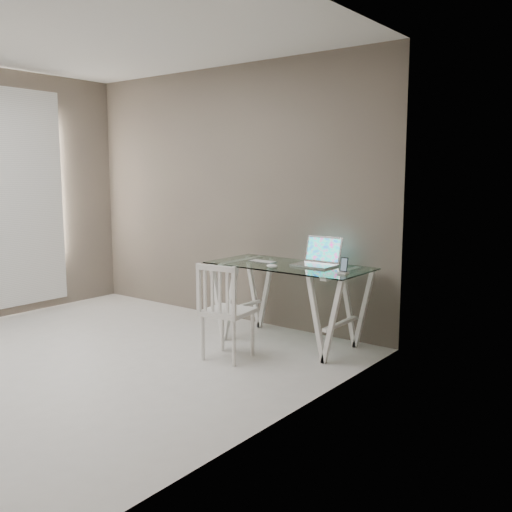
{
  "coord_description": "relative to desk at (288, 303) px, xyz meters",
  "views": [
    {
      "loc": [
        4.0,
        -2.48,
        1.58
      ],
      "look_at": [
        0.95,
        1.5,
        0.85
      ],
      "focal_mm": 40.0,
      "sensor_mm": 36.0,
      "label": 1
    }
  ],
  "objects": [
    {
      "name": "mouse",
      "position": [
        -0.02,
        -0.24,
        0.38
      ],
      "size": [
        0.11,
        0.07,
        0.04
      ],
      "primitive_type": "ellipsoid",
      "color": "silver",
      "rests_on": "desk"
    },
    {
      "name": "chair",
      "position": [
        -0.16,
        -0.73,
        0.08
      ],
      "size": [
        0.43,
        0.43,
        0.84
      ],
      "rotation": [
        0.0,
        0.0,
        0.14
      ],
      "color": "white",
      "rests_on": "ground"
    },
    {
      "name": "laptop",
      "position": [
        0.22,
        0.15,
        0.42
      ],
      "size": [
        0.37,
        0.32,
        0.26
      ],
      "color": "silver",
      "rests_on": "desk"
    },
    {
      "name": "phone_dock",
      "position": [
        0.63,
        -0.1,
        0.4
      ],
      "size": [
        0.07,
        0.07,
        0.14
      ],
      "color": "white",
      "rests_on": "desk"
    },
    {
      "name": "desk",
      "position": [
        0.0,
        0.0,
        0.0
      ],
      "size": [
        1.5,
        0.7,
        0.75
      ],
      "color": "silver",
      "rests_on": "ground"
    },
    {
      "name": "room",
      "position": [
        -1.16,
        -1.78,
        1.33
      ],
      "size": [
        4.5,
        4.52,
        2.71
      ],
      "color": "beige",
      "rests_on": "ground"
    },
    {
      "name": "keyboard",
      "position": [
        -0.3,
        -0.0,
        0.37
      ],
      "size": [
        0.26,
        0.11,
        0.01
      ],
      "primitive_type": "cube",
      "color": "silver",
      "rests_on": "desk"
    }
  ]
}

